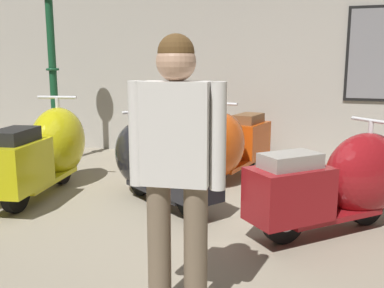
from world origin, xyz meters
The scene contains 8 objects.
ground_plane centered at (0.00, 0.00, 0.00)m, with size 60.00×60.00×0.00m, color gray.
showroom_back_wall centered at (0.01, 3.23, 1.89)m, with size 18.00×0.24×3.79m.
scooter_0 centered at (-1.70, 0.63, 0.50)m, with size 0.82×1.87×1.11m.
scooter_1 centered at (-0.37, 0.68, 0.45)m, with size 1.59×1.28×0.98m.
scooter_2 centered at (0.19, 1.81, 0.47)m, with size 0.81×1.76×1.04m.
scooter_3 centered at (1.56, 0.45, 0.46)m, with size 1.50×1.48×1.00m.
lamppost centered at (-2.53, 1.95, 1.68)m, with size 0.33×0.33×2.72m.
visitor_0 centered at (0.61, -1.27, 0.96)m, with size 0.56×0.30×1.66m.
Camera 1 is at (1.44, -3.51, 1.50)m, focal length 40.29 mm.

